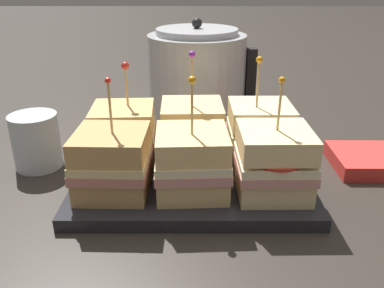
% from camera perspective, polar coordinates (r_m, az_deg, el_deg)
% --- Properties ---
extents(ground_plane, '(6.00, 6.00, 0.00)m').
position_cam_1_polar(ground_plane, '(0.61, 0.00, -5.59)').
color(ground_plane, '#2D2823').
extents(serving_platter, '(0.34, 0.25, 0.02)m').
position_cam_1_polar(serving_platter, '(0.61, 0.00, -4.85)').
color(serving_platter, '#232328').
rests_on(serving_platter, ground_plane).
extents(sandwich_front_left, '(0.10, 0.10, 0.16)m').
position_cam_1_polar(sandwich_front_left, '(0.55, -11.09, -2.53)').
color(sandwich_front_left, tan).
rests_on(sandwich_front_left, serving_platter).
extents(sandwich_front_center, '(0.10, 0.10, 0.16)m').
position_cam_1_polar(sandwich_front_center, '(0.54, -0.31, -2.52)').
color(sandwich_front_center, '#DBB77A').
rests_on(sandwich_front_center, serving_platter).
extents(sandwich_front_right, '(0.10, 0.10, 0.16)m').
position_cam_1_polar(sandwich_front_right, '(0.55, 11.37, -2.50)').
color(sandwich_front_right, beige).
rests_on(sandwich_front_right, serving_platter).
extents(sandwich_back_left, '(0.10, 0.10, 0.15)m').
position_cam_1_polar(sandwich_back_left, '(0.64, -9.53, 1.51)').
color(sandwich_back_left, tan).
rests_on(sandwich_back_left, serving_platter).
extents(sandwich_back_center, '(0.10, 0.10, 0.17)m').
position_cam_1_polar(sandwich_back_center, '(0.63, -0.08, 1.78)').
color(sandwich_back_center, '#DBB77A').
rests_on(sandwich_back_center, serving_platter).
extents(sandwich_back_right, '(0.10, 0.10, 0.16)m').
position_cam_1_polar(sandwich_back_right, '(0.64, 9.47, 1.61)').
color(sandwich_back_right, beige).
rests_on(sandwich_back_right, serving_platter).
extents(kettle_steel, '(0.22, 0.20, 0.21)m').
position_cam_1_polar(kettle_steel, '(0.84, 0.74, 9.44)').
color(kettle_steel, '#B7BABF').
rests_on(kettle_steel, ground_plane).
extents(drinking_glass, '(0.07, 0.07, 0.09)m').
position_cam_1_polar(drinking_glass, '(0.69, -21.03, 0.40)').
color(drinking_glass, silver).
rests_on(drinking_glass, ground_plane).
extents(napkin_stack, '(0.11, 0.11, 0.02)m').
position_cam_1_polar(napkin_stack, '(0.71, 23.31, -2.12)').
color(napkin_stack, red).
rests_on(napkin_stack, ground_plane).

